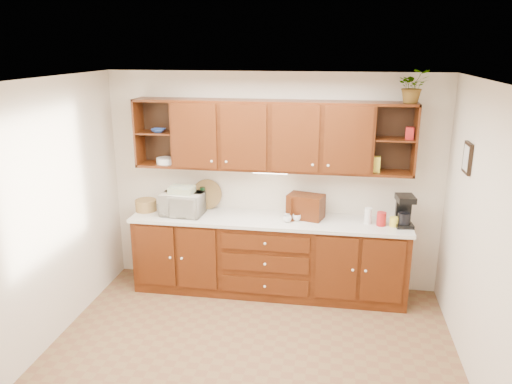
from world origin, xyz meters
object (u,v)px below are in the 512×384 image
(microwave, at_px, (182,204))
(potted_plant, at_px, (413,86))
(bread_box, at_px, (306,206))
(coffee_maker, at_px, (404,211))

(microwave, relative_size, potted_plant, 1.36)
(microwave, bearing_deg, bread_box, 8.42)
(bread_box, distance_m, potted_plant, 1.76)
(bread_box, bearing_deg, coffee_maker, 11.71)
(bread_box, bearing_deg, potted_plant, 16.49)
(microwave, height_order, potted_plant, potted_plant)
(coffee_maker, height_order, potted_plant, potted_plant)
(bread_box, xyz_separation_m, coffee_maker, (1.10, -0.07, 0.03))
(potted_plant, bearing_deg, bread_box, -179.03)
(potted_plant, bearing_deg, microwave, -176.86)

